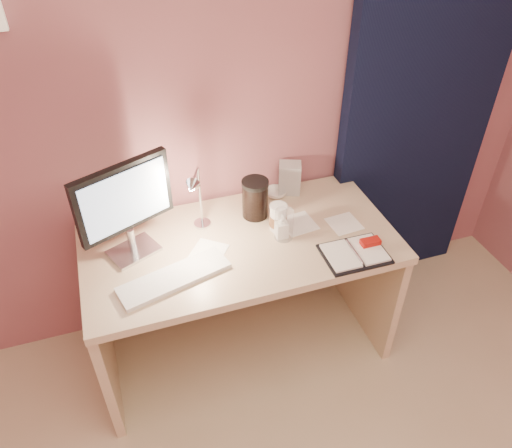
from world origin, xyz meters
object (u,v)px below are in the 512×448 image
object	(u,v)px
keyboard	(174,278)
product_box	(290,178)
desk_lamp	(211,196)
planner	(356,252)
dark_jar	(255,200)
desk	(237,267)
clear_cup	(284,225)
lotion_bottle	(282,226)
bowl	(276,193)
monitor	(124,203)
coffee_cup	(278,218)

from	to	relation	value
keyboard	product_box	distance (m)	0.81
keyboard	desk_lamp	xyz separation A→B (m)	(0.23, 0.23, 0.20)
planner	dark_jar	size ratio (longest dim) A/B	1.62
desk	keyboard	xyz separation A→B (m)	(-0.33, -0.22, 0.24)
clear_cup	planner	bearing A→B (deg)	-38.86
clear_cup	lotion_bottle	xyz separation A→B (m)	(-0.01, 0.01, -0.01)
bowl	lotion_bottle	xyz separation A→B (m)	(-0.09, -0.30, 0.04)
desk	planner	xyz separation A→B (m)	(0.45, -0.32, 0.24)
desk	product_box	xyz separation A→B (m)	(0.35, 0.22, 0.31)
clear_cup	desk_lamp	size ratio (longest dim) A/B	0.43
monitor	planner	xyz separation A→B (m)	(0.91, -0.32, -0.26)
lotion_bottle	product_box	size ratio (longest dim) A/B	0.73
monitor	desk_lamp	xyz separation A→B (m)	(0.36, 0.01, -0.06)
monitor	product_box	size ratio (longest dim) A/B	2.76
keyboard	planner	distance (m)	0.78
coffee_cup	dark_jar	bearing A→B (deg)	116.65
desk	lotion_bottle	xyz separation A→B (m)	(0.19, -0.10, 0.28)
clear_cup	product_box	bearing A→B (deg)	64.70
planner	lotion_bottle	distance (m)	0.34
desk_lamp	clear_cup	bearing A→B (deg)	-0.03
product_box	keyboard	bearing A→B (deg)	-126.08
dark_jar	keyboard	bearing A→B (deg)	-145.83
keyboard	product_box	world-z (taller)	product_box
coffee_cup	product_box	world-z (taller)	product_box
keyboard	clear_cup	xyz separation A→B (m)	(0.52, 0.11, 0.06)
lotion_bottle	dark_jar	xyz separation A→B (m)	(-0.06, 0.19, 0.03)
coffee_cup	lotion_bottle	world-z (taller)	coffee_cup
dark_jar	monitor	bearing A→B (deg)	-171.59
keyboard	coffee_cup	world-z (taller)	coffee_cup
monitor	desk	bearing A→B (deg)	-23.62
lotion_bottle	dark_jar	bearing A→B (deg)	108.38
bowl	coffee_cup	bearing A→B (deg)	-108.13
desk	bowl	size ratio (longest dim) A/B	12.94
bowl	lotion_bottle	bearing A→B (deg)	-105.63
planner	coffee_cup	bearing A→B (deg)	134.40
desk_lamp	bowl	bearing A→B (deg)	50.08
coffee_cup	bowl	bearing A→B (deg)	71.87
clear_cup	desk	bearing A→B (deg)	149.93
coffee_cup	lotion_bottle	size ratio (longest dim) A/B	1.13
coffee_cup	desk_lamp	bearing A→B (deg)	168.45
dark_jar	lotion_bottle	bearing A→B (deg)	-71.62
monitor	clear_cup	world-z (taller)	monitor
clear_cup	product_box	xyz separation A→B (m)	(0.16, 0.33, 0.01)
lotion_bottle	bowl	bearing A→B (deg)	74.37
lotion_bottle	product_box	distance (m)	0.36
desk	monitor	xyz separation A→B (m)	(-0.46, -0.00, 0.49)
keyboard	product_box	size ratio (longest dim) A/B	2.87
desk_lamp	monitor	bearing A→B (deg)	-154.78
monitor	coffee_cup	world-z (taller)	monitor
planner	coffee_cup	xyz separation A→B (m)	(-0.26, 0.27, 0.05)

